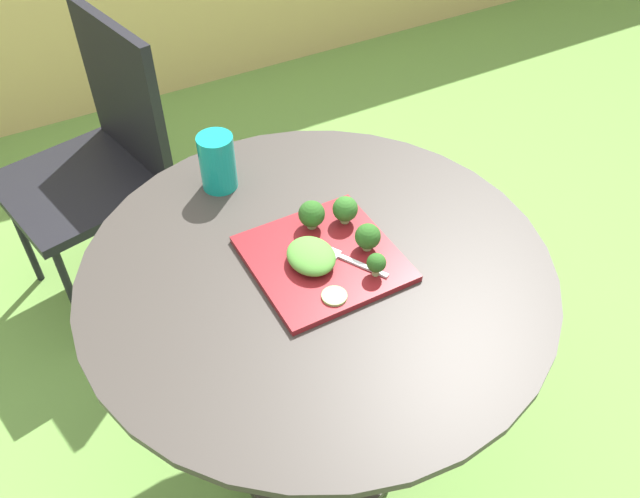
{
  "coord_description": "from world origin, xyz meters",
  "views": [
    {
      "loc": [
        -0.44,
        -0.81,
        1.69
      ],
      "look_at": [
        0.01,
        0.0,
        0.79
      ],
      "focal_mm": 36.91,
      "sensor_mm": 36.0,
      "label": 1
    }
  ],
  "objects_px": {
    "patio_chair": "(101,149)",
    "drinking_glass": "(218,165)",
    "salad_plate": "(323,258)",
    "fork": "(346,259)"
  },
  "relations": [
    {
      "from": "patio_chair",
      "to": "fork",
      "type": "bearing_deg",
      "value": -73.49
    },
    {
      "from": "patio_chair",
      "to": "drinking_glass",
      "type": "distance_m",
      "value": 0.69
    },
    {
      "from": "salad_plate",
      "to": "patio_chair",
      "type": "bearing_deg",
      "value": 105.04
    },
    {
      "from": "salad_plate",
      "to": "fork",
      "type": "bearing_deg",
      "value": -42.02
    },
    {
      "from": "salad_plate",
      "to": "drinking_glass",
      "type": "relative_size",
      "value": 2.16
    },
    {
      "from": "salad_plate",
      "to": "fork",
      "type": "height_order",
      "value": "fork"
    },
    {
      "from": "patio_chair",
      "to": "drinking_glass",
      "type": "relative_size",
      "value": 6.82
    },
    {
      "from": "drinking_glass",
      "to": "fork",
      "type": "xyz_separation_m",
      "value": [
        0.12,
        -0.36,
        -0.04
      ]
    },
    {
      "from": "patio_chair",
      "to": "salad_plate",
      "type": "distance_m",
      "value": 0.99
    },
    {
      "from": "fork",
      "to": "patio_chair",
      "type": "bearing_deg",
      "value": 106.51
    }
  ]
}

